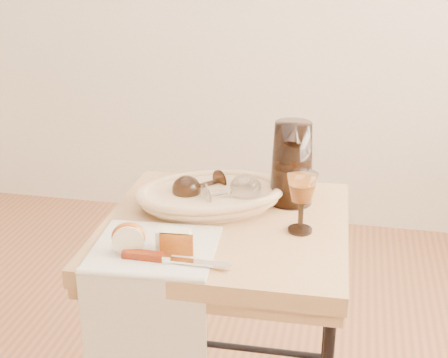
% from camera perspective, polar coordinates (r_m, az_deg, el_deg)
% --- Properties ---
extents(side_table, '(0.61, 0.61, 0.75)m').
position_cam_1_polar(side_table, '(1.72, 0.14, -15.30)').
color(side_table, olive).
rests_on(side_table, floor).
extents(tea_towel, '(0.29, 0.26, 0.01)m').
position_cam_1_polar(tea_towel, '(1.40, -6.40, -6.35)').
color(tea_towel, '#FBF1CB').
rests_on(tea_towel, side_table).
extents(bread_basket, '(0.41, 0.36, 0.05)m').
position_cam_1_polar(bread_basket, '(1.59, -1.18, -1.70)').
color(bread_basket, tan).
rests_on(bread_basket, side_table).
extents(goblet_lying_a, '(0.14, 0.14, 0.07)m').
position_cam_1_polar(goblet_lying_a, '(1.60, -2.13, -0.60)').
color(goblet_lying_a, '#321E11').
rests_on(goblet_lying_a, bread_basket).
extents(goblet_lying_b, '(0.16, 0.14, 0.08)m').
position_cam_1_polar(goblet_lying_b, '(1.55, 0.47, -1.20)').
color(goblet_lying_b, white).
rests_on(goblet_lying_b, bread_basket).
extents(pitcher, '(0.18, 0.25, 0.26)m').
position_cam_1_polar(pitcher, '(1.60, 6.27, 1.46)').
color(pitcher, black).
rests_on(pitcher, side_table).
extents(wine_goblet, '(0.09, 0.09, 0.15)m').
position_cam_1_polar(wine_goblet, '(1.45, 7.13, -2.17)').
color(wine_goblet, white).
rests_on(wine_goblet, side_table).
extents(apple_half, '(0.08, 0.06, 0.07)m').
position_cam_1_polar(apple_half, '(1.38, -8.79, -5.27)').
color(apple_half, '#AE0000').
rests_on(apple_half, tea_towel).
extents(apple_wedge, '(0.08, 0.04, 0.05)m').
position_cam_1_polar(apple_wedge, '(1.37, -4.64, -5.65)').
color(apple_wedge, beige).
rests_on(apple_wedge, tea_towel).
extents(table_knife, '(0.23, 0.03, 0.02)m').
position_cam_1_polar(table_knife, '(1.33, -4.86, -7.25)').
color(table_knife, silver).
rests_on(table_knife, tea_towel).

